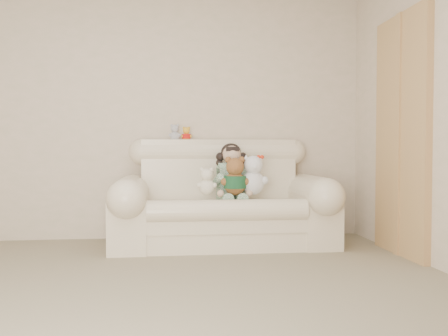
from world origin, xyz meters
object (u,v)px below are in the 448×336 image
Objects in this scene: seated_child at (232,172)px; brown_teddy at (235,172)px; white_cat at (253,171)px; sofa at (223,192)px; cream_teddy at (207,179)px.

seated_child is 1.37× the size of brown_teddy.
brown_teddy is 0.94× the size of white_cat.
cream_teddy is at bearing -149.96° from sofa.
white_cat is 1.48× the size of cream_teddy.
seated_child reaches higher than cream_teddy.
seated_child is at bearing 39.76° from sofa.
seated_child is 1.29× the size of white_cat.
cream_teddy is at bearing -175.09° from brown_teddy.
brown_teddy is at bearing 3.84° from cream_teddy.
seated_child reaches higher than white_cat.
seated_child reaches higher than brown_teddy.
sofa is 0.36m from white_cat.
cream_teddy is at bearing 164.41° from white_cat.
cream_teddy is (-0.16, -0.09, 0.14)m from sofa.
white_cat is 0.45m from cream_teddy.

